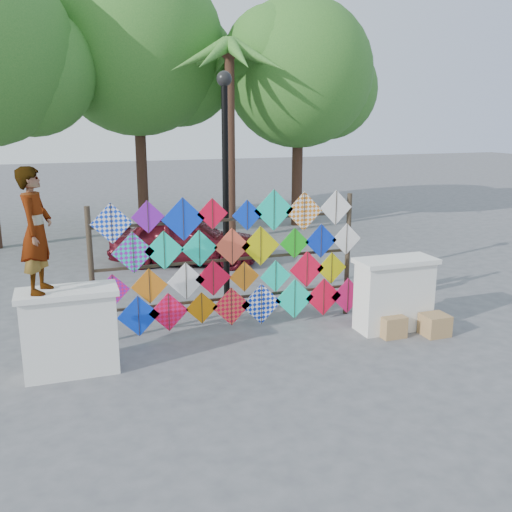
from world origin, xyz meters
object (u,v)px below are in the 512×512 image
object	(u,v)px
lamppost	(225,169)
vendor_woman	(36,231)
kite_rack	(236,263)
sedan	(185,239)

from	to	relation	value
lamppost	vendor_woman	bearing A→B (deg)	-146.53
kite_rack	sedan	world-z (taller)	kite_rack
vendor_woman	lamppost	bearing A→B (deg)	-39.42
sedan	lamppost	world-z (taller)	lamppost
lamppost	kite_rack	bearing A→B (deg)	-98.79
sedan	vendor_woman	bearing A→B (deg)	171.93
vendor_woman	lamppost	size ratio (longest dim) A/B	0.39
sedan	lamppost	size ratio (longest dim) A/B	0.84
kite_rack	vendor_woman	bearing A→B (deg)	-163.53
kite_rack	lamppost	world-z (taller)	lamppost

